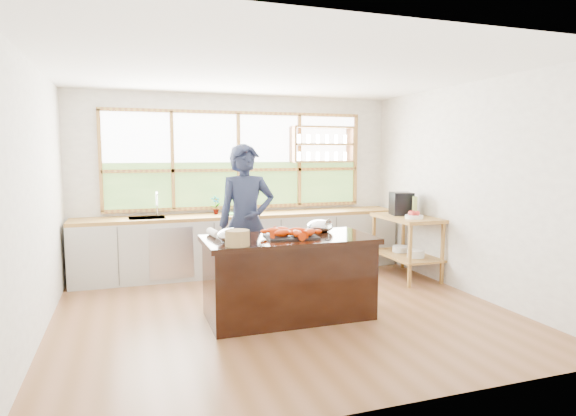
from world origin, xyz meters
name	(u,v)px	position (x,y,z in m)	size (l,w,h in m)	color
ground_plane	(283,311)	(0.00, 0.00, 0.00)	(5.00, 5.00, 0.00)	brown
room_shell	(272,158)	(0.02, 0.51, 1.75)	(5.02, 4.52, 2.71)	white
back_counter	(242,243)	(-0.02, 1.94, 0.45)	(4.90, 0.63, 0.90)	#AFADA5
right_shelf_unit	(407,236)	(2.19, 0.89, 0.60)	(0.62, 1.10, 0.90)	#AC7B37
island	(289,277)	(0.00, -0.20, 0.45)	(1.85, 0.90, 0.90)	black
cook	(246,223)	(-0.29, 0.56, 0.96)	(0.70, 0.46, 1.92)	#1C233C
potted_plant	(216,205)	(-0.41, 2.00, 1.04)	(0.15, 0.10, 0.28)	slate
cutting_board	(237,213)	(-0.10, 1.94, 0.91)	(0.40, 0.30, 0.01)	#50CA49
espresso_machine	(401,204)	(2.19, 1.06, 1.07)	(0.29, 0.31, 0.33)	black
wine_bottle	(415,207)	(2.24, 0.79, 1.05)	(0.07, 0.07, 0.29)	#92AF52
fruit_bowl	(414,216)	(2.14, 0.64, 0.94)	(0.25, 0.25, 0.11)	white
slate_board	(291,236)	(0.02, -0.23, 0.91)	(0.55, 0.40, 0.02)	black
lobster_pile	(291,232)	(0.01, -0.24, 0.96)	(0.55, 0.48, 0.08)	#D63900
mixing_bowl_left	(232,235)	(-0.65, -0.29, 0.97)	(0.32, 0.32, 0.15)	silver
mixing_bowl_right	(320,226)	(0.46, 0.02, 0.97)	(0.31, 0.31, 0.15)	silver
wine_glass	(329,225)	(0.33, -0.53, 1.06)	(0.08, 0.08, 0.22)	silver
wicker_basket	(237,238)	(-0.64, -0.52, 0.98)	(0.24, 0.24, 0.16)	#A68352
parchment_roll	(214,233)	(-0.77, 0.09, 0.94)	(0.08, 0.08, 0.30)	white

